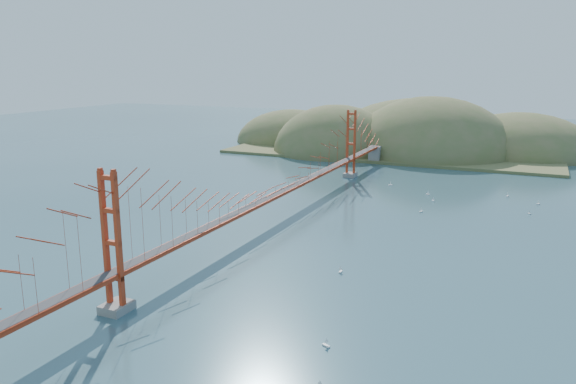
% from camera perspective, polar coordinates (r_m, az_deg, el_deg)
% --- Properties ---
extents(ground, '(320.00, 320.00, 0.00)m').
position_cam_1_polar(ground, '(71.86, -1.14, -2.77)').
color(ground, '#2E505C').
rests_on(ground, ground).
extents(bridge, '(2.20, 94.40, 12.00)m').
position_cam_1_polar(bridge, '(70.44, -1.10, 2.77)').
color(bridge, gray).
rests_on(bridge, ground).
extents(far_headlands, '(84.00, 58.00, 25.00)m').
position_cam_1_polar(far_headlands, '(135.23, 12.33, 4.40)').
color(far_headlands, olive).
rests_on(far_headlands, ground).
extents(sailboat_3, '(0.65, 0.65, 0.71)m').
position_cam_1_polar(sailboat_3, '(92.99, 10.36, 0.76)').
color(sailboat_3, white).
rests_on(sailboat_3, ground).
extents(sailboat_16, '(0.58, 0.58, 0.61)m').
position_cam_1_polar(sailboat_16, '(83.75, 14.54, -0.80)').
color(sailboat_16, white).
rests_on(sailboat_16, ground).
extents(sailboat_6, '(0.66, 0.66, 0.73)m').
position_cam_1_polar(sailboat_6, '(41.04, 3.90, -15.19)').
color(sailboat_6, white).
rests_on(sailboat_6, ground).
extents(sailboat_0, '(0.53, 0.63, 0.73)m').
position_cam_1_polar(sailboat_0, '(54.22, 5.36, -7.98)').
color(sailboat_0, white).
rests_on(sailboat_0, ground).
extents(sailboat_8, '(0.63, 0.63, 0.66)m').
position_cam_1_polar(sailboat_8, '(86.70, 24.08, -1.06)').
color(sailboat_8, white).
rests_on(sailboat_8, ground).
extents(sailboat_1, '(0.57, 0.57, 0.59)m').
position_cam_1_polar(sailboat_1, '(80.77, 23.31, -1.97)').
color(sailboat_1, white).
rests_on(sailboat_1, ground).
extents(sailboat_15, '(0.54, 0.61, 0.69)m').
position_cam_1_polar(sailboat_15, '(90.00, 21.40, -0.34)').
color(sailboat_15, white).
rests_on(sailboat_15, ground).
extents(sailboat_12, '(0.61, 0.60, 0.69)m').
position_cam_1_polar(sailboat_12, '(87.66, 14.03, -0.16)').
color(sailboat_12, white).
rests_on(sailboat_12, ground).
extents(sailboat_14, '(0.62, 0.62, 0.69)m').
position_cam_1_polar(sailboat_14, '(77.24, 13.36, -1.88)').
color(sailboat_14, white).
rests_on(sailboat_14, ground).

